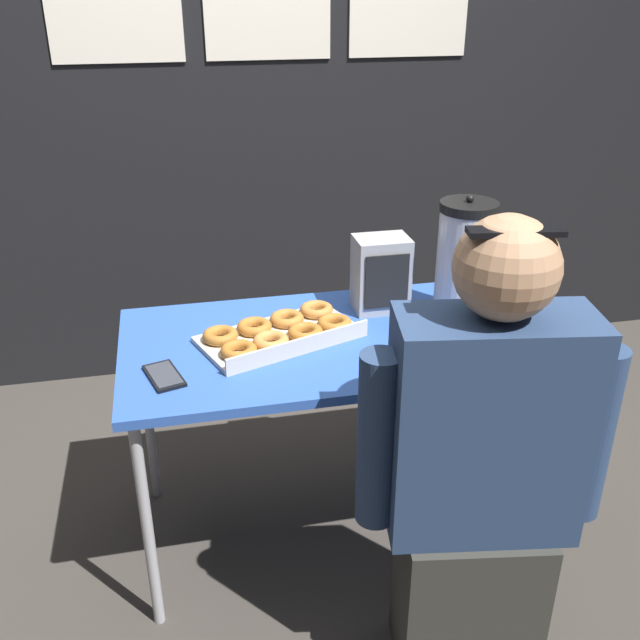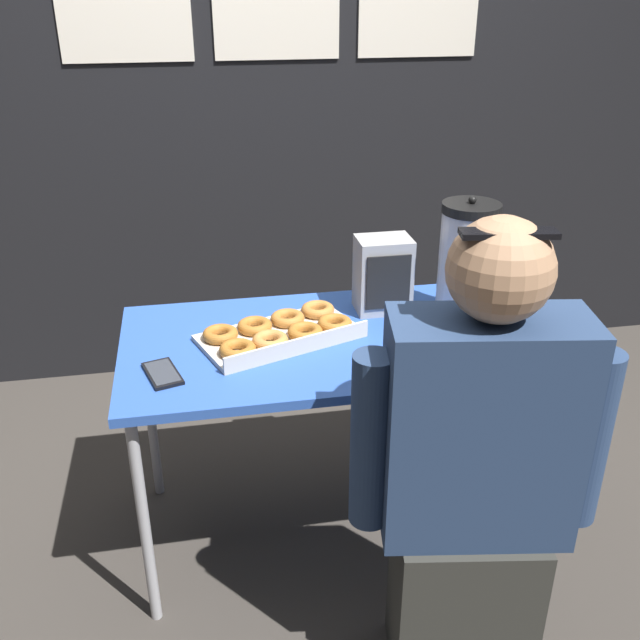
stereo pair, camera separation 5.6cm
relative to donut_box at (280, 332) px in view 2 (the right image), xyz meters
The scene contains 8 objects.
ground_plane 0.77m from the donut_box, ahead, with size 12.00×12.00×0.00m, color #3D3833.
back_wall 1.43m from the donut_box, 82.35° to the left, with size 6.00×0.11×2.82m.
folding_table 0.19m from the donut_box, ahead, with size 1.29×0.67×0.73m.
donut_box is the anchor object (origin of this frame).
coffee_urn 0.61m from the donut_box, ahead, with size 0.18×0.20×0.40m.
cell_phone 0.38m from the donut_box, 155.54° to the right, with size 0.12×0.17×0.01m.
space_heater 0.39m from the donut_box, 22.48° to the left, with size 0.17×0.13×0.24m.
person_seated 0.74m from the donut_box, 57.66° to the right, with size 0.60×0.30×1.28m.
Camera 2 is at (-0.40, -1.87, 1.71)m, focal length 40.00 mm.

